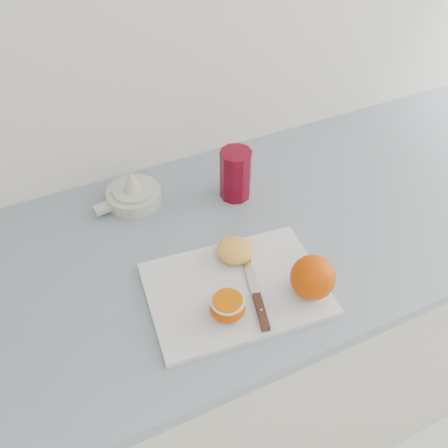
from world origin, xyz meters
name	(u,v)px	position (x,y,z in m)	size (l,w,h in m)	color
counter	(223,353)	(0.17, 1.70, 0.45)	(2.50, 0.64, 0.89)	silver
cutting_board	(236,289)	(0.14, 1.56, 0.90)	(0.33, 0.24, 0.01)	silver
whole_orange	(313,277)	(0.26, 1.49, 0.94)	(0.08, 0.08, 0.08)	red
half_orange	(228,307)	(0.10, 1.51, 0.92)	(0.06, 0.06, 0.04)	red
squeezed_shell	(235,250)	(0.17, 1.64, 0.92)	(0.07, 0.07, 0.03)	gold
paring_knife	(259,305)	(0.16, 1.50, 0.91)	(0.06, 0.18, 0.01)	#402218
citrus_juicer	(133,194)	(0.04, 1.89, 0.91)	(0.16, 0.12, 0.08)	silver
red_tumbler	(236,176)	(0.26, 1.82, 0.95)	(0.07, 0.07, 0.12)	maroon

